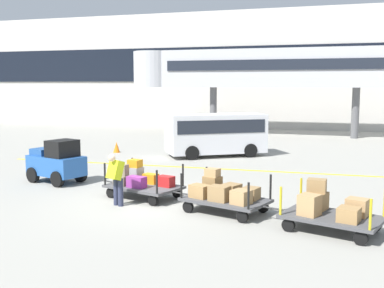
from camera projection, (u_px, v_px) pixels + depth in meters
ground_plane at (142, 202)px, 14.32m from camera, size 120.00×120.00×0.00m
apron_lead_line at (203, 168)px, 20.14m from camera, size 18.43×0.72×0.01m
terminal_building at (268, 70)px, 38.33m from camera, size 56.32×2.51×9.45m
jet_bridge at (257, 69)px, 32.64m from camera, size 19.76×3.00×5.96m
baggage_tug at (57, 162)px, 17.15m from camera, size 2.33×1.75×1.58m
baggage_cart_lead at (141, 181)px, 14.91m from camera, size 3.08×2.03×1.12m
baggage_cart_middle at (224, 194)px, 13.15m from camera, size 3.08×2.03×1.13m
baggage_cart_tail at (330, 209)px, 11.49m from camera, size 3.08×2.03×1.18m
baggage_handler at (116, 177)px, 13.78m from camera, size 0.54×0.55×1.56m
shuttle_van at (216, 131)px, 23.41m from camera, size 5.06×4.19×2.10m
safety_cone_far at (117, 147)px, 24.73m from camera, size 0.36×0.36×0.55m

